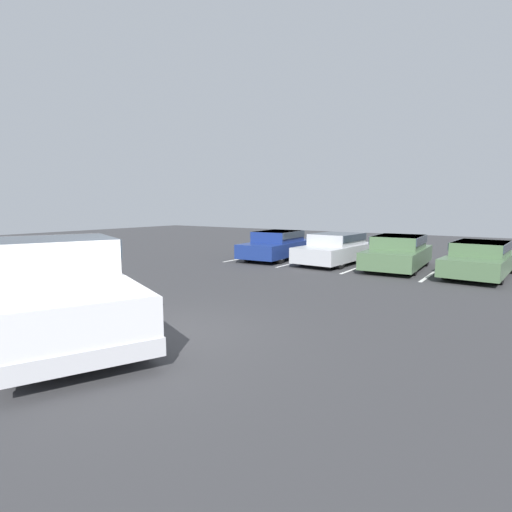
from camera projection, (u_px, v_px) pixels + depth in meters
ground_plane at (148, 335)px, 7.50m from camera, size 60.00×60.00×0.00m
stall_stripe_a at (252, 257)px, 18.95m from camera, size 0.12×4.39×0.01m
stall_stripe_b at (302, 261)px, 17.45m from camera, size 0.12×4.39×0.01m
stall_stripe_c at (362, 266)px, 15.95m from camera, size 0.12×4.39×0.01m
stall_stripe_d at (434, 273)px, 14.45m from camera, size 0.12×4.39×0.01m
pickup_truck at (61, 287)px, 7.53m from camera, size 5.92×4.14×1.80m
parked_sedan_a at (277, 244)px, 18.11m from camera, size 2.06×4.43×1.26m
parked_sedan_b at (336, 248)px, 16.69m from camera, size 2.04×4.46×1.26m
parked_sedan_c at (398, 251)px, 15.30m from camera, size 2.05×4.46×1.27m
parked_sedan_d at (480, 258)px, 13.70m from camera, size 2.06×4.57×1.19m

